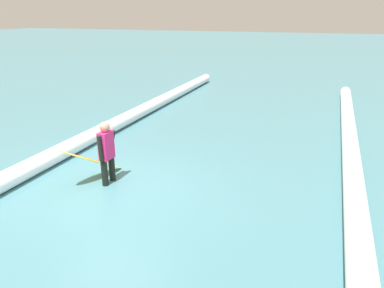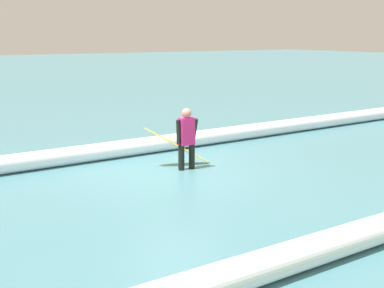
% 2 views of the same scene
% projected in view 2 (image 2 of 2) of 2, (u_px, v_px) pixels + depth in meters
% --- Properties ---
extents(ground_plane, '(140.98, 140.98, 0.00)m').
position_uv_depth(ground_plane, '(176.00, 172.00, 11.09)').
color(ground_plane, teal).
extents(surfer, '(0.52, 0.23, 1.40)m').
position_uv_depth(surfer, '(187.00, 136.00, 11.22)').
color(surfer, black).
rests_on(surfer, ground_plane).
extents(surfboard, '(1.64, 0.73, 0.98)m').
position_uv_depth(surfboard, '(178.00, 146.00, 11.61)').
color(surfboard, yellow).
rests_on(surfboard, ground_plane).
extents(wave_crest_foreground, '(25.83, 0.76, 0.42)m').
position_uv_depth(wave_crest_foreground, '(137.00, 147.00, 12.69)').
color(wave_crest_foreground, white).
rests_on(wave_crest_foreground, ground_plane).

